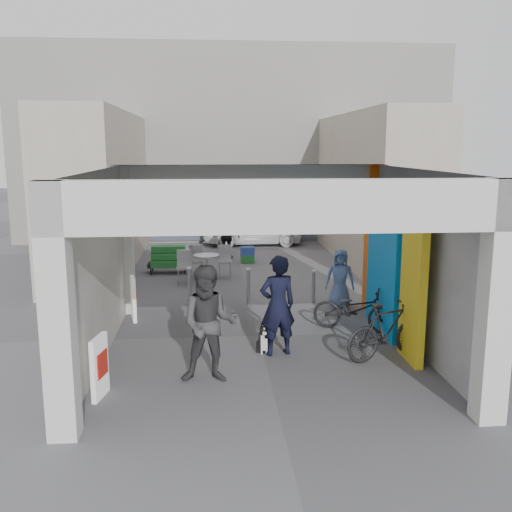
{
  "coord_description": "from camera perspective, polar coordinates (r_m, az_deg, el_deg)",
  "views": [
    {
      "loc": [
        -0.97,
        -11.41,
        3.92
      ],
      "look_at": [
        0.03,
        1.0,
        1.52
      ],
      "focal_mm": 40.0,
      "sensor_mm": 36.0,
      "label": 1
    }
  ],
  "objects": [
    {
      "name": "white_van",
      "position": [
        22.96,
        -0.38,
        2.78
      ],
      "size": [
        4.01,
        1.71,
        1.35
      ],
      "primitive_type": "imported",
      "rotation": [
        0.0,
        0.0,
        1.6
      ],
      "color": "white",
      "rests_on": "ground"
    },
    {
      "name": "advert_board_far",
      "position": [
        13.34,
        -12.14,
        -4.18
      ],
      "size": [
        0.2,
        0.55,
        1.0
      ],
      "rotation": [
        0.0,
        0.0,
        0.21
      ],
      "color": "white",
      "rests_on": "ground"
    },
    {
      "name": "arcade_canopy",
      "position": [
        10.82,
        3.46,
        2.29
      ],
      "size": [
        6.4,
        6.45,
        6.4
      ],
      "color": "beige",
      "rests_on": "ground"
    },
    {
      "name": "bicycle_rear",
      "position": [
        10.99,
        13.04,
        -7.23
      ],
      "size": [
        1.9,
        1.18,
        1.1
      ],
      "primitive_type": "imported",
      "rotation": [
        0.0,
        0.0,
        1.96
      ],
      "color": "black",
      "rests_on": "ground"
    },
    {
      "name": "bollard_center",
      "position": [
        14.24,
        -0.77,
        -3.13
      ],
      "size": [
        0.09,
        0.09,
        0.93
      ],
      "primitive_type": "cylinder",
      "color": "gray",
      "rests_on": "ground"
    },
    {
      "name": "man_crates",
      "position": [
        20.11,
        -2.92,
        1.96
      ],
      "size": [
        1.01,
        0.69,
        1.6
      ],
      "primitive_type": "imported",
      "rotation": [
        0.0,
        0.0,
        2.79
      ],
      "color": "black",
      "rests_on": "ground"
    },
    {
      "name": "cafe_set",
      "position": [
        17.06,
        -5.37,
        -1.24
      ],
      "size": [
        1.61,
        1.3,
        0.97
      ],
      "rotation": [
        0.0,
        0.0,
        0.28
      ],
      "color": "#99999E",
      "rests_on": "ground"
    },
    {
      "name": "man_elderly",
      "position": [
        14.19,
        8.4,
        -2.21
      ],
      "size": [
        0.8,
        0.62,
        1.46
      ],
      "primitive_type": "imported",
      "rotation": [
        0.0,
        0.0,
        -0.24
      ],
      "color": "#5571A6",
      "rests_on": "ground"
    },
    {
      "name": "plaza_bldg_left",
      "position": [
        19.29,
        -15.24,
        6.3
      ],
      "size": [
        2.0,
        9.0,
        5.0
      ],
      "primitive_type": "cube",
      "color": "#B0A792",
      "rests_on": "ground"
    },
    {
      "name": "far_building",
      "position": [
        25.42,
        -2.48,
        11.05
      ],
      "size": [
        18.0,
        4.08,
        8.0
      ],
      "color": "white",
      "rests_on": "ground"
    },
    {
      "name": "border_collie",
      "position": [
        11.12,
        0.77,
        -8.49
      ],
      "size": [
        0.21,
        0.41,
        0.57
      ],
      "rotation": [
        0.0,
        0.0,
        -0.39
      ],
      "color": "black",
      "rests_on": "ground"
    },
    {
      "name": "man_with_dog",
      "position": [
        10.81,
        2.18,
        -4.96
      ],
      "size": [
        0.8,
        0.62,
        1.93
      ],
      "primitive_type": "imported",
      "rotation": [
        0.0,
        0.0,
        3.39
      ],
      "color": "black",
      "rests_on": "ground"
    },
    {
      "name": "advert_board_near",
      "position": [
        9.47,
        -15.36,
        -10.63
      ],
      "size": [
        0.2,
        0.55,
        1.0
      ],
      "rotation": [
        0.0,
        0.0,
        -0.21
      ],
      "color": "white",
      "rests_on": "ground"
    },
    {
      "name": "ground",
      "position": [
        12.11,
        0.23,
        -7.99
      ],
      "size": [
        90.0,
        90.0,
        0.0
      ],
      "primitive_type": "plane",
      "color": "#58585D",
      "rests_on": "ground"
    },
    {
      "name": "bollard_left",
      "position": [
        14.44,
        -6.66,
        -3.01
      ],
      "size": [
        0.09,
        0.09,
        0.93
      ],
      "primitive_type": "cylinder",
      "color": "gray",
      "rests_on": "ground"
    },
    {
      "name": "produce_stand",
      "position": [
        18.14,
        -8.77,
        -0.64
      ],
      "size": [
        1.26,
        0.68,
        0.83
      ],
      "rotation": [
        0.0,
        0.0,
        0.13
      ],
      "color": "black",
      "rests_on": "ground"
    },
    {
      "name": "plaza_bldg_right",
      "position": [
        19.74,
        11.56,
        6.56
      ],
      "size": [
        2.0,
        9.0,
        5.0
      ],
      "primitive_type": "cube",
      "color": "#B0A792",
      "rests_on": "ground"
    },
    {
      "name": "bollard_right",
      "position": [
        14.58,
        5.79,
        -3.08
      ],
      "size": [
        0.09,
        0.09,
        0.82
      ],
      "primitive_type": "cylinder",
      "color": "gray",
      "rests_on": "ground"
    },
    {
      "name": "man_back_turned",
      "position": [
        9.6,
        -4.69,
        -6.82
      ],
      "size": [
        1.02,
        0.82,
        2.01
      ],
      "primitive_type": "imported",
      "rotation": [
        0.0,
        0.0,
        -0.06
      ],
      "color": "#38383A",
      "rests_on": "ground"
    },
    {
      "name": "bicycle_front",
      "position": [
        12.5,
        9.82,
        -5.27
      ],
      "size": [
        1.9,
        1.29,
        0.94
      ],
      "primitive_type": "imported",
      "rotation": [
        0.0,
        0.0,
        1.16
      ],
      "color": "black",
      "rests_on": "ground"
    },
    {
      "name": "crate_stack",
      "position": [
        19.44,
        -0.86,
        0.11
      ],
      "size": [
        0.46,
        0.37,
        0.56
      ],
      "rotation": [
        0.0,
        0.0,
        0.04
      ],
      "color": "#1A5D24",
      "rests_on": "ground"
    }
  ]
}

